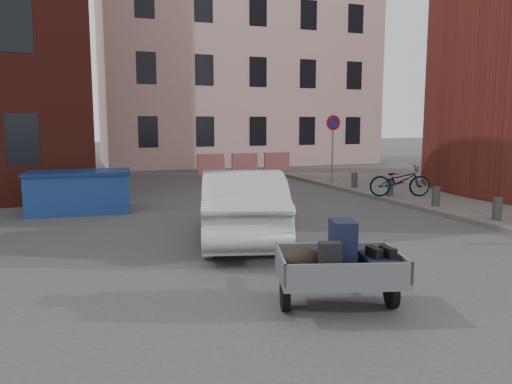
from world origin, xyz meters
name	(u,v)px	position (x,y,z in m)	size (l,w,h in m)	color
ground	(292,261)	(0.00, 0.00, 0.00)	(120.00, 120.00, 0.00)	#38383A
building_pink	(236,48)	(6.00, 22.00, 7.00)	(16.00, 8.00, 14.00)	#C79D99
no_parking_sign	(333,134)	(6.00, 9.48, 2.01)	(0.60, 0.09, 2.65)	gray
bollards	(436,196)	(6.00, 3.40, 0.40)	(0.22, 9.02, 0.55)	#3A3A3D
barriers	(245,163)	(4.20, 15.00, 0.50)	(4.70, 0.18, 1.00)	red
trailer	(338,265)	(-0.39, -2.37, 0.61)	(1.85, 1.97, 1.20)	black
dumpster	(79,192)	(-3.53, 6.50, 0.58)	(2.88, 1.66, 1.16)	navy
silver_car	(242,205)	(-0.33, 1.86, 0.75)	(1.59, 4.57, 1.50)	#A7A9AE
bicycle	(400,181)	(6.20, 5.37, 0.63)	(0.67, 1.93, 1.02)	black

